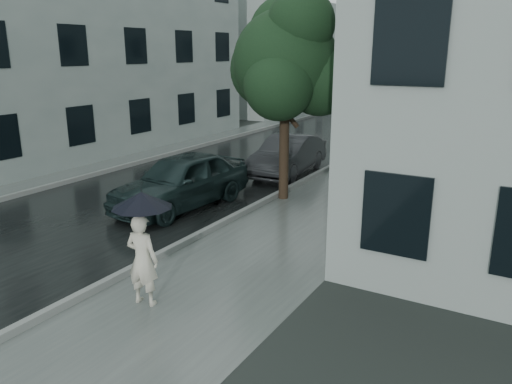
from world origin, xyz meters
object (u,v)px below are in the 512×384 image
Objects in this scene: car_near at (181,181)px; lamp_post at (349,92)px; pedestrian at (142,260)px; street_tree at (287,61)px; car_far at (288,155)px.

lamp_post is at bearing 75.23° from car_near.
pedestrian is 5.80m from car_near.
pedestrian is 8.08m from street_tree.
car_far is at bearing 115.01° from street_tree.
pedestrian is at bearing -83.13° from street_tree.
street_tree is at bearing -68.69° from car_far.
car_near is at bearing -102.98° from car_far.
lamp_post is at bearing 85.73° from street_tree.
car_far is at bearing -151.69° from lamp_post.
street_tree reaches higher than pedestrian.
car_far is at bearing 85.99° from car_near.
lamp_post is 3.22m from car_far.
car_near is at bearing -65.58° from pedestrian.
street_tree is at bearing -110.71° from lamp_post.
car_far is (-1.31, 2.81, -3.41)m from street_tree.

